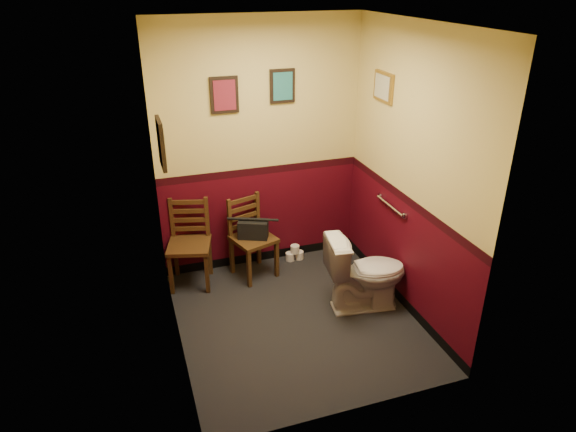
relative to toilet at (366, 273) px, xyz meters
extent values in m
cube|color=black|center=(-0.72, 0.00, -0.39)|extent=(2.20, 2.40, 0.00)
cube|color=silver|center=(-0.72, 0.00, 2.31)|extent=(2.20, 2.40, 0.00)
cube|color=#400611|center=(-0.72, 1.20, 0.96)|extent=(2.20, 0.00, 2.70)
cube|color=#400611|center=(-0.72, -1.20, 0.96)|extent=(2.20, 0.00, 2.70)
cube|color=#400611|center=(-1.82, 0.00, 0.96)|extent=(0.00, 2.40, 2.70)
cube|color=#400611|center=(0.38, 0.00, 0.96)|extent=(0.00, 2.40, 2.70)
cylinder|color=silver|center=(0.35, 0.25, 0.56)|extent=(0.03, 0.50, 0.03)
cylinder|color=silver|center=(0.37, 0.00, 0.56)|extent=(0.02, 0.06, 0.06)
cylinder|color=silver|center=(0.37, 0.50, 0.56)|extent=(0.02, 0.06, 0.06)
cube|color=black|center=(-1.07, 1.18, 1.56)|extent=(0.28, 0.03, 0.36)
cube|color=maroon|center=(-1.07, 1.16, 1.56)|extent=(0.22, 0.01, 0.30)
cube|color=black|center=(-0.47, 1.18, 1.61)|extent=(0.26, 0.03, 0.34)
cube|color=#236D72|center=(-0.47, 1.16, 1.61)|extent=(0.20, 0.01, 0.28)
cube|color=black|center=(-1.80, 0.10, 1.46)|extent=(0.03, 0.30, 0.38)
cube|color=#ACA887|center=(-1.79, 0.10, 1.46)|extent=(0.01, 0.24, 0.31)
cube|color=olive|center=(0.36, 0.60, 1.66)|extent=(0.03, 0.34, 0.28)
cube|color=#ACA887|center=(0.35, 0.60, 1.66)|extent=(0.01, 0.28, 0.22)
imported|color=white|center=(0.00, 0.00, 0.00)|extent=(0.84, 0.55, 0.78)
cylinder|color=silver|center=(0.23, -0.07, -0.32)|extent=(0.13, 0.13, 0.13)
cylinder|color=silver|center=(0.23, -0.07, -0.11)|extent=(0.02, 0.02, 0.37)
cube|color=#503418|center=(-1.57, 0.96, 0.07)|extent=(0.53, 0.53, 0.04)
cube|color=#503418|center=(-1.80, 0.83, -0.16)|extent=(0.05, 0.05, 0.46)
cube|color=#503418|center=(-1.70, 1.19, -0.16)|extent=(0.05, 0.05, 0.46)
cube|color=#503418|center=(-1.44, 0.73, -0.16)|extent=(0.05, 0.05, 0.46)
cube|color=#503418|center=(-1.34, 1.09, -0.16)|extent=(0.05, 0.05, 0.46)
cube|color=#503418|center=(-1.70, 1.19, 0.31)|extent=(0.05, 0.05, 0.46)
cube|color=#503418|center=(-1.34, 1.09, 0.31)|extent=(0.05, 0.05, 0.46)
cube|color=#503418|center=(-1.52, 1.14, 0.18)|extent=(0.34, 0.12, 0.05)
cube|color=#503418|center=(-1.52, 1.14, 0.28)|extent=(0.34, 0.12, 0.05)
cube|color=#503418|center=(-1.52, 1.14, 0.38)|extent=(0.34, 0.12, 0.05)
cube|color=#503418|center=(-1.52, 1.14, 0.49)|extent=(0.34, 0.12, 0.05)
cube|color=#503418|center=(-0.89, 0.92, 0.06)|extent=(0.52, 0.52, 0.04)
cube|color=#503418|center=(-1.00, 0.70, -0.17)|extent=(0.05, 0.05, 0.44)
cube|color=#503418|center=(-1.11, 1.04, -0.17)|extent=(0.05, 0.05, 0.44)
cube|color=#503418|center=(-0.66, 0.81, -0.17)|extent=(0.05, 0.05, 0.44)
cube|color=#503418|center=(-0.77, 1.15, -0.17)|extent=(0.05, 0.05, 0.44)
cube|color=#503418|center=(-1.11, 1.04, 0.28)|extent=(0.05, 0.04, 0.44)
cube|color=#503418|center=(-0.77, 1.15, 0.28)|extent=(0.05, 0.04, 0.44)
cube|color=#503418|center=(-0.94, 1.10, 0.15)|extent=(0.33, 0.13, 0.04)
cube|color=#503418|center=(-0.94, 1.10, 0.25)|extent=(0.33, 0.13, 0.04)
cube|color=#503418|center=(-0.94, 1.10, 0.35)|extent=(0.33, 0.13, 0.04)
cube|color=#503418|center=(-0.94, 1.10, 0.45)|extent=(0.33, 0.13, 0.04)
cube|color=black|center=(-0.89, 0.92, 0.17)|extent=(0.35, 0.27, 0.20)
cylinder|color=black|center=(-0.89, 0.92, 0.29)|extent=(0.26, 0.13, 0.03)
cylinder|color=silver|center=(-0.41, 1.09, -0.34)|extent=(0.10, 0.10, 0.09)
cylinder|color=silver|center=(-0.30, 1.09, -0.34)|extent=(0.10, 0.10, 0.09)
cylinder|color=silver|center=(-0.36, 1.08, -0.25)|extent=(0.10, 0.10, 0.09)
camera|label=1|loc=(-2.07, -3.82, 2.66)|focal=32.00mm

